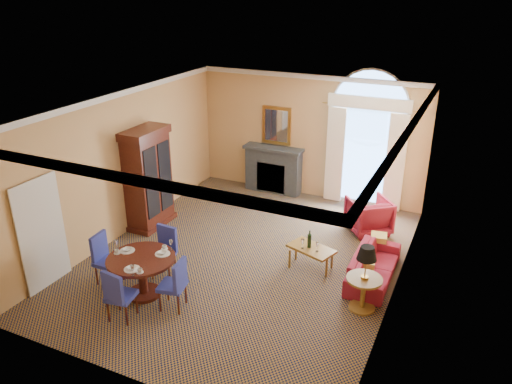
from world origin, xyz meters
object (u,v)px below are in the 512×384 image
at_px(armoire, 148,180).
at_px(sofa, 374,266).
at_px(dining_table, 142,268).
at_px(side_table, 365,271).
at_px(coffee_table, 311,249).
at_px(armchair, 369,215).

bearing_deg(armoire, sofa, -1.31).
distance_m(dining_table, side_table, 3.93).
xyz_separation_m(armoire, dining_table, (1.60, -2.44, -0.55)).
bearing_deg(coffee_table, side_table, -16.39).
distance_m(dining_table, coffee_table, 3.27).
relative_size(armoire, armchair, 2.61).
xyz_separation_m(dining_table, side_table, (3.72, 1.26, 0.19)).
bearing_deg(armchair, armoire, -18.24).
bearing_deg(sofa, coffee_table, 97.29).
relative_size(armchair, side_table, 0.73).
bearing_deg(armoire, armchair, 20.55).
height_order(dining_table, armchair, dining_table).
bearing_deg(coffee_table, dining_table, -119.74).
bearing_deg(dining_table, coffee_table, 41.33).
bearing_deg(armoire, side_table, -12.50).
bearing_deg(coffee_table, armoire, -165.05).
xyz_separation_m(sofa, side_table, (0.05, -1.06, 0.49)).
relative_size(dining_table, sofa, 0.67).
bearing_deg(armoire, coffee_table, -3.99).
bearing_deg(dining_table, armchair, 53.47).
height_order(armoire, sofa, armoire).
xyz_separation_m(armchair, side_table, (0.60, -2.95, 0.35)).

